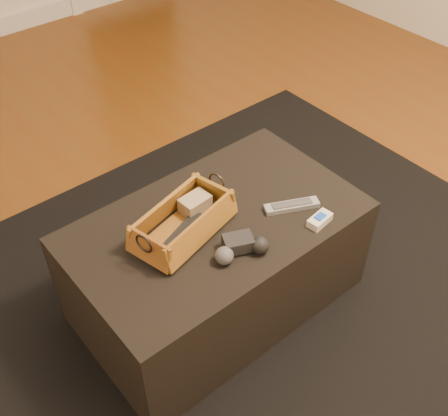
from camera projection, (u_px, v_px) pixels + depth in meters
floor at (222, 296)px, 2.21m from camera, size 5.00×5.50×0.01m
area_rug at (225, 307)px, 2.15m from camera, size 2.60×2.00×0.01m
ottoman at (216, 262)px, 2.04m from camera, size 1.00×0.60×0.42m
tv_remote at (183, 232)px, 1.82m from camera, size 0.20×0.11×0.02m
cloth_bundle at (195, 204)px, 1.90m from camera, size 0.11×0.08×0.06m
wicker_basket at (183, 223)px, 1.83m from camera, size 0.40×0.27×0.13m
game_controller at (241, 247)px, 1.76m from camera, size 0.19×0.14×0.06m
silver_remote at (292, 206)px, 1.93m from camera, size 0.19×0.12×0.02m
cream_gadget at (320, 220)px, 1.88m from camera, size 0.10×0.06×0.03m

